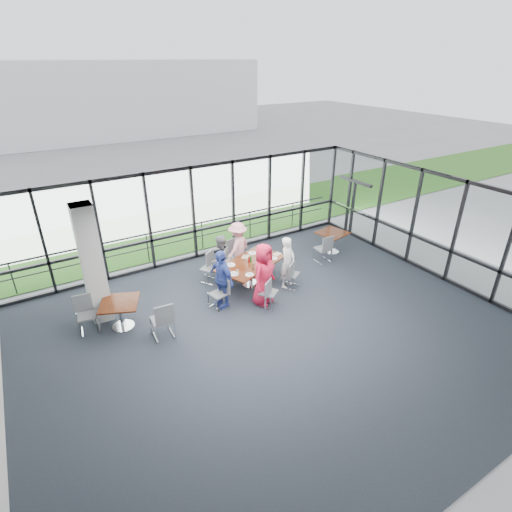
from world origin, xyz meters
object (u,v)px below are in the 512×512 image
main_table (251,266)px  diner_near_left (263,274)px  chair_main_fl (209,268)px  diner_end (221,279)px  chair_spare_lb (87,315)px  structural_column (92,265)px  chair_main_end (219,294)px  diner_far_left (220,260)px  chair_spare_la (162,320)px  side_table_right (332,235)px  chair_main_nr (291,274)px  diner_far_right (238,247)px  diner_near_right (288,262)px  side_table_left (120,306)px  chair_spare_r (323,249)px  chair_main_fr (235,255)px  chair_main_nl (268,292)px

main_table → diner_near_left: bearing=-123.1°
main_table → chair_main_fl: size_ratio=2.62×
diner_end → chair_spare_lb: diner_end is taller
structural_column → chair_main_end: structural_column is taller
diner_far_left → chair_spare_la: diner_far_left is taller
side_table_right → chair_main_nr: size_ratio=1.25×
diner_far_right → chair_main_end: diner_far_right is taller
diner_near_right → chair_main_end: (-2.28, 0.03, -0.37)m
side_table_left → chair_main_fl: (2.93, 0.94, -0.19)m
chair_spare_lb → chair_spare_r: chair_spare_lb is taller
chair_main_nr → chair_main_fr: 2.11m
side_table_left → chair_spare_r: chair_spare_r is taller
diner_near_left → chair_main_fr: 2.25m
diner_near_right → chair_main_nr: (0.06, -0.11, -0.36)m
side_table_left → diner_end: bearing=-9.4°
diner_near_left → diner_far_right: (0.33, 2.05, -0.08)m
diner_near_right → diner_far_left: bearing=114.1°
chair_main_end → diner_far_right: bearing=124.4°
chair_main_nl → diner_far_right: bearing=46.9°
side_table_left → chair_spare_la: bearing=-50.3°
chair_main_fr → chair_main_end: (-1.47, -1.77, -0.05)m
diner_near_left → chair_main_nr: diner_near_left is taller
chair_main_fr → chair_spare_la: 3.91m
chair_main_fr → chair_spare_r: bearing=147.2°
chair_main_end → diner_far_left: bearing=137.9°
structural_column → main_table: 4.42m
diner_near_left → diner_far_right: 2.08m
diner_far_left → diner_far_right: (0.84, 0.42, 0.05)m
structural_column → chair_main_nl: structural_column is taller
chair_main_nr → chair_main_fr: chair_main_fr is taller
chair_spare_la → chair_spare_lb: size_ratio=1.04×
structural_column → chair_main_end: (2.88, -1.18, -1.17)m
chair_main_fl → chair_spare_r: chair_spare_r is taller
diner_far_right → chair_spare_r: size_ratio=1.74×
structural_column → diner_near_right: structural_column is taller
chair_spare_la → main_table: bearing=22.4°
chair_main_fl → chair_spare_lb: 3.75m
diner_far_left → diner_near_right: bearing=115.1°
diner_near_left → chair_main_nl: size_ratio=2.00×
diner_far_left → chair_spare_r: size_ratio=1.64×
diner_near_left → chair_main_fr: size_ratio=1.89×
diner_near_right → chair_main_nr: size_ratio=1.83×
diner_near_right → chair_spare_r: size_ratio=1.69×
chair_main_fr → main_table: bearing=75.1°
diner_near_left → diner_near_right: bearing=-9.4°
main_table → chair_spare_la: 3.33m
main_table → diner_near_left: diner_near_left is taller
diner_far_left → diner_far_right: diner_far_right is taller
diner_near_right → chair_main_fl: size_ratio=1.75×
diner_near_right → diner_end: size_ratio=0.94×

